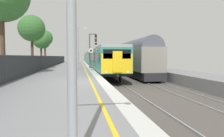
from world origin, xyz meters
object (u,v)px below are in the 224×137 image
commuter_train_at_platform (93,58)px  freight_train_adjacent_track (112,57)px  signal_gantry (92,47)px  platform_lamp_mid (78,44)px  platform_lamp_far (79,51)px  background_tree_back (42,41)px  background_tree_left (45,39)px  speed_limit_sign (91,56)px  background_tree_right (32,30)px

commuter_train_at_platform → freight_train_adjacent_track: 4.38m
signal_gantry → platform_lamp_mid: size_ratio=0.89×
platform_lamp_far → background_tree_back: bearing=-134.1°
background_tree_left → platform_lamp_mid: bearing=-71.1°
signal_gantry → speed_limit_sign: 5.11m
platform_lamp_far → background_tree_back: 10.19m
background_tree_left → background_tree_back: size_ratio=1.16×
signal_gantry → platform_lamp_far: 20.47m
freight_train_adjacent_track → background_tree_left: (-14.48, 2.20, 3.94)m
signal_gantry → platform_lamp_mid: (-1.81, -2.49, 0.18)m
signal_gantry → platform_lamp_far: bearing=95.1°
signal_gantry → background_tree_right: bearing=-177.1°
platform_lamp_mid → commuter_train_at_platform: bearing=80.9°
freight_train_adjacent_track → platform_lamp_mid: bearing=-111.2°
commuter_train_at_platform → speed_limit_sign: commuter_train_at_platform is taller
platform_lamp_far → background_tree_back: background_tree_back is taller
background_tree_right → platform_lamp_far: bearing=74.2°
commuter_train_at_platform → background_tree_back: 11.85m
commuter_train_at_platform → background_tree_left: background_tree_left is taller
signal_gantry → background_tree_back: 15.94m
freight_train_adjacent_track → background_tree_right: size_ratio=7.56×
commuter_train_at_platform → freight_train_adjacent_track: freight_train_adjacent_track is taller
platform_lamp_far → background_tree_left: background_tree_left is taller
platform_lamp_mid → platform_lamp_far: (0.00, 22.88, -0.22)m
freight_train_adjacent_track → background_tree_left: background_tree_left is taller
commuter_train_at_platform → platform_lamp_mid: (-3.28, -20.55, 1.87)m
signal_gantry → platform_lamp_far: size_ratio=0.97×
platform_lamp_mid → background_tree_left: (-7.20, 20.99, 2.35)m
freight_train_adjacent_track → background_tree_right: 21.55m
signal_gantry → background_tree_right: background_tree_right is taller
platform_lamp_mid → background_tree_right: (-5.89, 2.11, 1.94)m
platform_lamp_mid → background_tree_left: bearing=108.9°
commuter_train_at_platform → signal_gantry: size_ratio=12.52×
speed_limit_sign → background_tree_back: background_tree_back is taller
speed_limit_sign → background_tree_left: background_tree_left is taller
platform_lamp_mid → background_tree_back: size_ratio=0.83×
speed_limit_sign → signal_gantry: bearing=85.6°
speed_limit_sign → platform_lamp_mid: size_ratio=0.49×
freight_train_adjacent_track → background_tree_back: 14.93m
speed_limit_sign → freight_train_adjacent_track: bearing=74.6°
background_tree_right → signal_gantry: bearing=2.9°
platform_lamp_far → background_tree_left: 7.88m
speed_limit_sign → platform_lamp_mid: 3.19m
speed_limit_sign → background_tree_back: 20.19m
signal_gantry → freight_train_adjacent_track: bearing=71.5°
freight_train_adjacent_track → speed_limit_sign: freight_train_adjacent_track is taller
signal_gantry → platform_lamp_mid: platform_lamp_mid is taller
speed_limit_sign → platform_lamp_far: bearing=93.2°
commuter_train_at_platform → background_tree_left: size_ratio=8.00×
platform_lamp_mid → background_tree_back: bearing=114.1°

